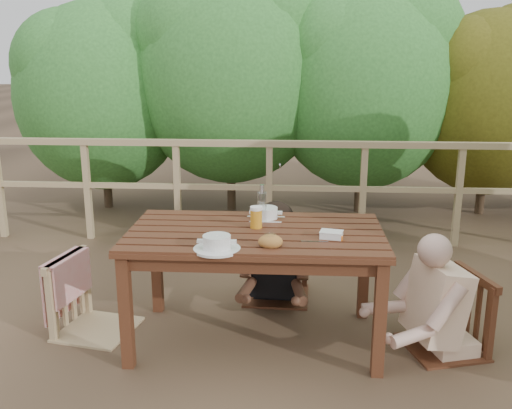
# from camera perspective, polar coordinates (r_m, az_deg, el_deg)

# --- Properties ---
(ground) EXTENTS (60.00, 60.00, 0.00)m
(ground) POSITION_cam_1_polar(r_m,az_deg,el_deg) (3.86, -0.05, -13.23)
(ground) COLOR brown
(ground) RESTS_ON ground
(table) EXTENTS (1.58, 0.89, 0.73)m
(table) POSITION_cam_1_polar(r_m,az_deg,el_deg) (3.70, -0.05, -8.23)
(table) COLOR #3F2012
(table) RESTS_ON ground
(chair_left) EXTENTS (0.57, 0.57, 0.96)m
(chair_left) POSITION_cam_1_polar(r_m,az_deg,el_deg) (3.91, -15.88, -5.65)
(chair_left) COLOR tan
(chair_left) RESTS_ON ground
(chair_far) EXTENTS (0.50, 0.50, 0.97)m
(chair_far) POSITION_cam_1_polar(r_m,az_deg,el_deg) (4.29, 2.10, -3.21)
(chair_far) COLOR #3F2012
(chair_far) RESTS_ON ground
(chair_right) EXTENTS (0.57, 0.57, 0.93)m
(chair_right) POSITION_cam_1_polar(r_m,az_deg,el_deg) (3.74, 18.50, -7.14)
(chair_right) COLOR #3F2012
(chair_right) RESTS_ON ground
(woman) EXTENTS (0.51, 0.61, 1.20)m
(woman) POSITION_cam_1_polar(r_m,az_deg,el_deg) (4.28, 2.12, -1.67)
(woman) COLOR black
(woman) RESTS_ON ground
(diner_right) EXTENTS (0.74, 0.66, 1.27)m
(diner_right) POSITION_cam_1_polar(r_m,az_deg,el_deg) (3.69, 19.17, -4.70)
(diner_right) COLOR beige
(diner_right) RESTS_ON ground
(railing) EXTENTS (5.60, 0.10, 1.01)m
(railing) POSITION_cam_1_polar(r_m,az_deg,el_deg) (5.55, 1.32, 1.23)
(railing) COLOR tan
(railing) RESTS_ON ground
(hedge_row) EXTENTS (6.60, 1.60, 3.80)m
(hedge_row) POSITION_cam_1_polar(r_m,az_deg,el_deg) (6.60, 5.47, 15.55)
(hedge_row) COLOR #2E6829
(hedge_row) RESTS_ON ground
(soup_near) EXTENTS (0.27, 0.27, 0.09)m
(soup_near) POSITION_cam_1_polar(r_m,az_deg,el_deg) (3.25, -3.92, -3.84)
(soup_near) COLOR white
(soup_near) RESTS_ON table
(soup_far) EXTENTS (0.26, 0.26, 0.09)m
(soup_far) POSITION_cam_1_polar(r_m,az_deg,el_deg) (3.82, 0.98, -0.93)
(soup_far) COLOR white
(soup_far) RESTS_ON table
(bread_roll) EXTENTS (0.14, 0.11, 0.08)m
(bread_roll) POSITION_cam_1_polar(r_m,az_deg,el_deg) (3.27, 1.45, -3.72)
(bread_roll) COLOR #A5732A
(bread_roll) RESTS_ON table
(beer_glass) EXTENTS (0.08, 0.08, 0.15)m
(beer_glass) POSITION_cam_1_polar(r_m,az_deg,el_deg) (3.60, 0.02, -1.38)
(beer_glass) COLOR #C7690C
(beer_glass) RESTS_ON table
(bottle) EXTENTS (0.06, 0.06, 0.26)m
(bottle) POSITION_cam_1_polar(r_m,az_deg,el_deg) (3.72, 0.59, 0.01)
(bottle) COLOR white
(bottle) RESTS_ON table
(tumbler) EXTENTS (0.07, 0.07, 0.08)m
(tumbler) POSITION_cam_1_polar(r_m,az_deg,el_deg) (3.28, 1.41, -3.68)
(tumbler) COLOR silver
(tumbler) RESTS_ON table
(butter_tub) EXTENTS (0.15, 0.12, 0.06)m
(butter_tub) POSITION_cam_1_polar(r_m,az_deg,el_deg) (3.45, 7.50, -3.10)
(butter_tub) COLOR silver
(butter_tub) RESTS_ON table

